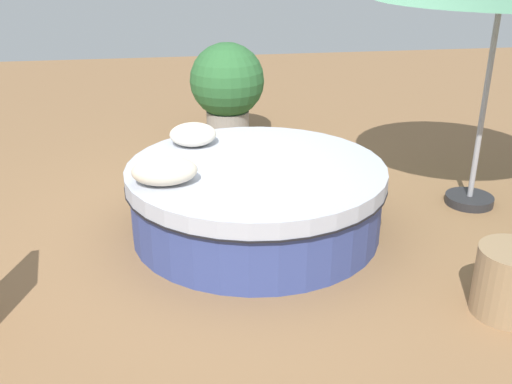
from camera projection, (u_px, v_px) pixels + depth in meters
name	position (u px, v px, depth m)	size (l,w,h in m)	color
ground_plane	(256.00, 230.00, 5.07)	(16.00, 16.00, 0.00)	olive
round_bed	(256.00, 198.00, 4.95)	(2.14, 2.14, 0.59)	#38478C
throw_pillow_0	(193.00, 134.00, 5.28)	(0.42, 0.39, 0.19)	silver
throw_pillow_1	(165.00, 171.00, 4.45)	(0.50, 0.35, 0.20)	beige
planter	(227.00, 86.00, 6.99)	(0.88, 0.88, 1.19)	gray
side_table	(510.00, 281.00, 3.89)	(0.46, 0.46, 0.47)	#997A56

